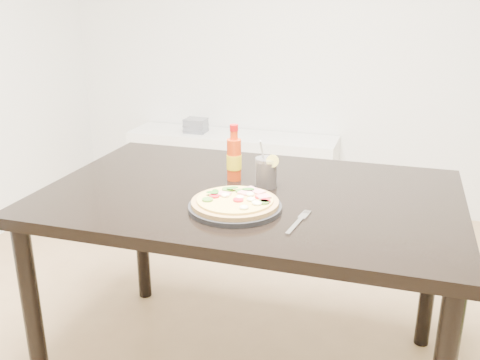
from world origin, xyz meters
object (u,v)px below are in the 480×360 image
(cola_cup, at_px, (266,173))
(fork, at_px, (299,221))
(hot_sauce_bottle, at_px, (234,158))
(plate, at_px, (235,207))
(pizza, at_px, (236,201))
(dining_table, at_px, (250,213))
(media_console, at_px, (232,170))

(cola_cup, relative_size, fork, 0.92)
(hot_sauce_bottle, bearing_deg, plate, -71.69)
(pizza, bearing_deg, cola_cup, 80.89)
(cola_cup, bearing_deg, fork, -57.99)
(dining_table, distance_m, pizza, 0.21)
(cola_cup, xyz_separation_m, media_console, (-0.65, 1.59, -0.55))
(hot_sauce_bottle, bearing_deg, media_console, 108.32)
(cola_cup, relative_size, media_console, 0.12)
(dining_table, bearing_deg, fork, -45.05)
(pizza, relative_size, hot_sauce_bottle, 1.34)
(plate, relative_size, media_console, 0.21)
(pizza, xyz_separation_m, cola_cup, (0.04, 0.23, 0.02))
(dining_table, relative_size, media_console, 1.00)
(hot_sauce_bottle, xyz_separation_m, cola_cup, (0.13, -0.04, -0.03))
(fork, bearing_deg, plate, 177.89)
(media_console, bearing_deg, fork, -66.39)
(hot_sauce_bottle, bearing_deg, fork, -45.79)
(dining_table, relative_size, plate, 4.78)
(fork, distance_m, media_console, 2.10)
(dining_table, distance_m, hot_sauce_bottle, 0.21)
(hot_sauce_bottle, distance_m, fork, 0.44)
(pizza, bearing_deg, plate, -141.60)
(hot_sauce_bottle, height_order, media_console, hot_sauce_bottle)
(pizza, height_order, fork, pizza)
(pizza, distance_m, fork, 0.21)
(plate, distance_m, cola_cup, 0.24)
(dining_table, relative_size, cola_cup, 8.08)
(pizza, distance_m, cola_cup, 0.24)
(plate, height_order, fork, plate)
(pizza, xyz_separation_m, media_console, (-0.61, 1.83, -0.53))
(pizza, xyz_separation_m, fork, (0.21, -0.04, -0.02))
(cola_cup, bearing_deg, plate, -99.60)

